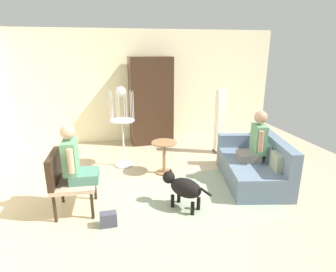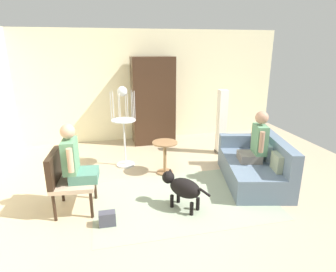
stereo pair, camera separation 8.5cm
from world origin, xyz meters
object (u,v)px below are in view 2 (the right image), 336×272
at_px(round_end_table, 165,154).
at_px(handbag, 107,219).
at_px(bird_cage_stand, 124,121).
at_px(armoire_cabinet, 153,101).
at_px(armchair, 65,176).
at_px(person_on_couch, 257,141).
at_px(column_lamp, 222,123).
at_px(person_on_armchair, 75,159).
at_px(couch, 256,166).
at_px(dog, 183,187).

relative_size(round_end_table, handbag, 2.79).
relative_size(bird_cage_stand, armoire_cabinet, 0.77).
bearing_deg(armchair, person_on_couch, 3.87).
relative_size(person_on_couch, column_lamp, 0.62).
height_order(person_on_armchair, column_lamp, column_lamp).
distance_m(round_end_table, column_lamp, 1.67).
relative_size(person_on_armchair, column_lamp, 0.59).
bearing_deg(bird_cage_stand, couch, -29.18).
bearing_deg(bird_cage_stand, column_lamp, 6.17).
bearing_deg(dog, column_lamp, 54.23).
height_order(bird_cage_stand, handbag, bird_cage_stand).
bearing_deg(dog, person_on_couch, 20.33).
relative_size(armchair, handbag, 4.04).
bearing_deg(handbag, armoire_cabinet, 69.63).
bearing_deg(armoire_cabinet, dog, -92.51).
relative_size(dog, bird_cage_stand, 0.42).
height_order(dog, column_lamp, column_lamp).
distance_m(couch, handbag, 2.72).
relative_size(dog, handbag, 2.99).
bearing_deg(person_on_couch, dog, -159.67).
height_order(couch, round_end_table, couch).
bearing_deg(person_on_armchair, dog, -12.10).
bearing_deg(column_lamp, bird_cage_stand, -173.83).
bearing_deg(dog, couch, 20.63).
xyz_separation_m(couch, round_end_table, (-1.50, 0.68, 0.10)).
relative_size(person_on_couch, bird_cage_stand, 0.55).
bearing_deg(person_on_armchair, round_end_table, 31.64).
relative_size(person_on_couch, armoire_cabinet, 0.42).
height_order(person_on_couch, handbag, person_on_couch).
height_order(column_lamp, armoire_cabinet, armoire_cabinet).
relative_size(armchair, bird_cage_stand, 0.57).
distance_m(couch, person_on_armchair, 3.05).
distance_m(person_on_armchair, armoire_cabinet, 3.26).
distance_m(armchair, round_end_table, 1.90).
bearing_deg(bird_cage_stand, round_end_table, -38.12).
bearing_deg(person_on_armchair, person_on_couch, 4.31).
bearing_deg(dog, person_on_armchair, 167.90).
distance_m(couch, bird_cage_stand, 2.59).
bearing_deg(dog, handbag, -169.85).
xyz_separation_m(armchair, bird_cage_stand, (0.96, 1.46, 0.39)).
xyz_separation_m(couch, handbag, (-2.61, -0.76, -0.19)).
xyz_separation_m(person_on_couch, armoire_cabinet, (-1.33, 2.59, 0.28)).
bearing_deg(couch, round_end_table, 155.61).
distance_m(column_lamp, armoire_cabinet, 1.76).
distance_m(round_end_table, dog, 1.25).
height_order(armchair, person_on_armchair, person_on_armchair).
bearing_deg(column_lamp, person_on_couch, -89.72).
bearing_deg(couch, handbag, -163.66).
height_order(person_on_armchair, handbag, person_on_armchair).
bearing_deg(round_end_table, bird_cage_stand, 141.88).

